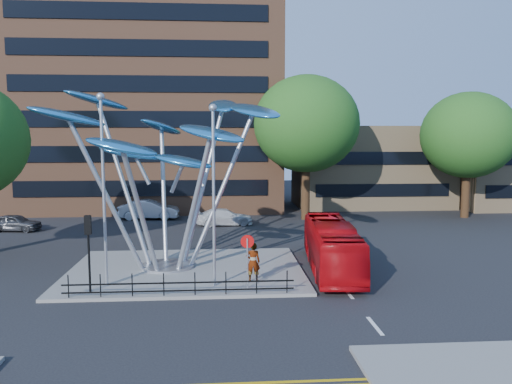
{
  "coord_description": "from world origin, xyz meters",
  "views": [
    {
      "loc": [
        0.81,
        -19.49,
        7.0
      ],
      "look_at": [
        2.5,
        4.0,
        4.38
      ],
      "focal_mm": 35.0,
      "sensor_mm": 36.0,
      "label": 1
    }
  ],
  "objects": [
    {
      "name": "tree_far",
      "position": [
        22.0,
        22.0,
        7.11
      ],
      "size": [
        8.0,
        8.0,
        10.81
      ],
      "color": "black",
      "rests_on": "ground"
    },
    {
      "name": "street_lamp_right",
      "position": [
        0.5,
        3.0,
        5.09
      ],
      "size": [
        0.36,
        0.36,
        8.3
      ],
      "color": "#9EA0A5",
      "rests_on": "traffic_island"
    },
    {
      "name": "parked_car_left",
      "position": [
        -14.44,
        18.23,
        0.64
      ],
      "size": [
        3.92,
        2.02,
        1.27
      ],
      "primitive_type": "imported",
      "rotation": [
        0.0,
        0.0,
        1.43
      ],
      "color": "#404248",
      "rests_on": "ground"
    },
    {
      "name": "leaf_sculpture",
      "position": [
        -2.07,
        6.68,
        6.87
      ],
      "size": [
        12.72,
        9.54,
        9.51
      ],
      "color": "#9EA0A5",
      "rests_on": "traffic_island"
    },
    {
      "name": "pedestrian_railing_front",
      "position": [
        -1.0,
        1.7,
        0.55
      ],
      "size": [
        10.0,
        0.06,
        1.0
      ],
      "color": "black",
      "rests_on": "traffic_island"
    },
    {
      "name": "red_bus",
      "position": [
        6.6,
        5.79,
        1.29
      ],
      "size": [
        3.02,
        9.42,
        2.58
      ],
      "primitive_type": "imported",
      "rotation": [
        0.0,
        0.0,
        -0.09
      ],
      "color": "#B4080E",
      "rests_on": "ground"
    },
    {
      "name": "tree_right",
      "position": [
        8.0,
        22.0,
        8.04
      ],
      "size": [
        8.8,
        8.8,
        12.11
      ],
      "color": "black",
      "rests_on": "ground"
    },
    {
      "name": "low_building_near",
      "position": [
        16.0,
        30.0,
        4.0
      ],
      "size": [
        15.0,
        8.0,
        8.0
      ],
      "primitive_type": "cube",
      "color": "tan",
      "rests_on": "ground"
    },
    {
      "name": "street_lamp_left",
      "position": [
        -4.5,
        3.5,
        5.36
      ],
      "size": [
        0.36,
        0.36,
        8.8
      ],
      "color": "#9EA0A5",
      "rests_on": "traffic_island"
    },
    {
      "name": "parked_car_mid",
      "position": [
        -5.26,
        22.98,
        0.82
      ],
      "size": [
        5.08,
        1.99,
        1.65
      ],
      "primitive_type": "imported",
      "rotation": [
        0.0,
        0.0,
        1.52
      ],
      "color": "#B0B2B8",
      "rests_on": "ground"
    },
    {
      "name": "traffic_island",
      "position": [
        -1.0,
        6.0,
        0.07
      ],
      "size": [
        12.0,
        9.0,
        0.15
      ],
      "primitive_type": "cube",
      "color": "slate",
      "rests_on": "ground"
    },
    {
      "name": "ground",
      "position": [
        0.0,
        0.0,
        0.0
      ],
      "size": [
        120.0,
        120.0,
        0.0
      ],
      "primitive_type": "plane",
      "color": "black",
      "rests_on": "ground"
    },
    {
      "name": "pedestrian",
      "position": [
        2.32,
        3.58,
        1.09
      ],
      "size": [
        0.68,
        0.45,
        1.87
      ],
      "primitive_type": "imported",
      "rotation": [
        0.0,
        0.0,
        3.14
      ],
      "color": "gray",
      "rests_on": "traffic_island"
    },
    {
      "name": "no_entry_sign_island",
      "position": [
        2.0,
        2.52,
        1.82
      ],
      "size": [
        0.6,
        0.1,
        2.45
      ],
      "color": "#9EA0A5",
      "rests_on": "traffic_island"
    },
    {
      "name": "parked_car_right",
      "position": [
        1.1,
        19.61,
        0.65
      ],
      "size": [
        4.68,
        2.32,
        1.31
      ],
      "primitive_type": "imported",
      "rotation": [
        0.0,
        0.0,
        1.68
      ],
      "color": "silver",
      "rests_on": "ground"
    },
    {
      "name": "traffic_light_island",
      "position": [
        -5.0,
        2.5,
        2.61
      ],
      "size": [
        0.28,
        0.18,
        3.42
      ],
      "color": "black",
      "rests_on": "traffic_island"
    },
    {
      "name": "brick_tower",
      "position": [
        -6.0,
        32.0,
        15.0
      ],
      "size": [
        25.0,
        15.0,
        30.0
      ],
      "primitive_type": "cube",
      "color": "brown",
      "rests_on": "ground"
    }
  ]
}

